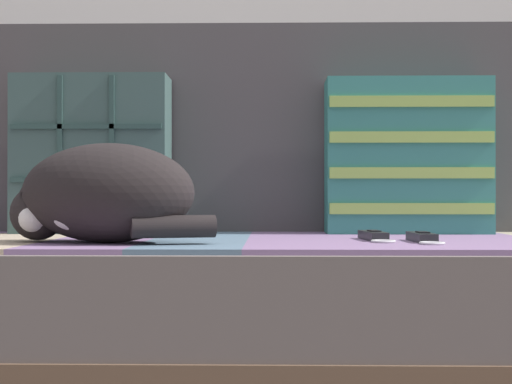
{
  "coord_description": "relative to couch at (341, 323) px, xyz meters",
  "views": [
    {
      "loc": [
        -0.15,
        -1.6,
        0.46
      ],
      "look_at": [
        -0.19,
        0.05,
        0.47
      ],
      "focal_mm": 55.0,
      "sensor_mm": 36.0,
      "label": 1
    }
  ],
  "objects": [
    {
      "name": "throw_pillow_quilted",
      "position": [
        -0.6,
        0.21,
        0.38
      ],
      "size": [
        0.38,
        0.14,
        0.39
      ],
      "color": "#38514C",
      "rests_on": "couch"
    },
    {
      "name": "throw_pillow_striped",
      "position": [
        0.18,
        0.21,
        0.38
      ],
      "size": [
        0.4,
        0.14,
        0.38
      ],
      "color": "#337A70",
      "rests_on": "couch"
    },
    {
      "name": "game_remote_near",
      "position": [
        0.06,
        -0.1,
        0.2
      ],
      "size": [
        0.06,
        0.19,
        0.02
      ],
      "color": "black",
      "rests_on": "couch"
    },
    {
      "name": "sleeping_cat",
      "position": [
        -0.49,
        -0.2,
        0.28
      ],
      "size": [
        0.42,
        0.28,
        0.2
      ],
      "color": "black",
      "rests_on": "couch"
    },
    {
      "name": "couch",
      "position": [
        0.0,
        0.0,
        0.0
      ],
      "size": [
        2.17,
        0.85,
        0.37
      ],
      "color": "brown",
      "rests_on": "ground_plane"
    },
    {
      "name": "sofa_backrest",
      "position": [
        -0.0,
        0.36,
        0.46
      ],
      "size": [
        2.13,
        0.14,
        0.54
      ],
      "color": "#474242",
      "rests_on": "couch"
    },
    {
      "name": "game_remote_far",
      "position": [
        0.15,
        -0.16,
        0.2
      ],
      "size": [
        0.05,
        0.19,
        0.02
      ],
      "color": "black",
      "rests_on": "couch"
    }
  ]
}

